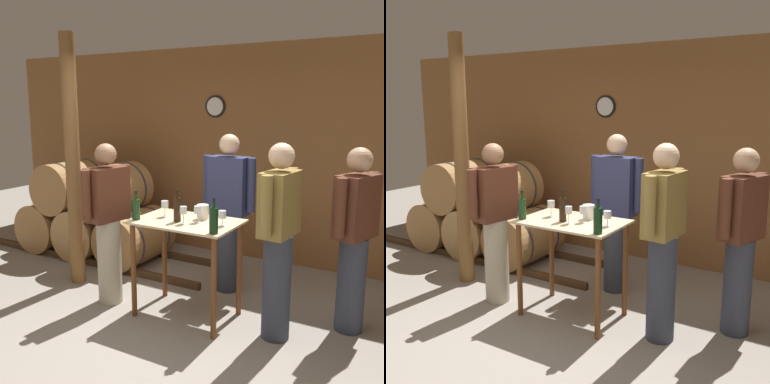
{
  "view_description": "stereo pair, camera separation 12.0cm",
  "coord_description": "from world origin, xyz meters",
  "views": [
    {
      "loc": [
        2.0,
        -2.71,
        1.97
      ],
      "look_at": [
        -0.04,
        0.81,
        1.18
      ],
      "focal_mm": 42.0,
      "sensor_mm": 36.0,
      "label": 1
    },
    {
      "loc": [
        2.1,
        -2.64,
        1.97
      ],
      "look_at": [
        -0.04,
        0.81,
        1.18
      ],
      "focal_mm": 42.0,
      "sensor_mm": 36.0,
      "label": 2
    }
  ],
  "objects": [
    {
      "name": "ice_bucket",
      "position": [
        0.06,
        0.83,
        1.0
      ],
      "size": [
        0.11,
        0.11,
        0.14
      ],
      "color": "white",
      "rests_on": "tasting_table"
    },
    {
      "name": "wine_bottle_far_left",
      "position": [
        -0.46,
        0.52,
        1.03
      ],
      "size": [
        0.07,
        0.07,
        0.27
      ],
      "color": "#193819",
      "rests_on": "tasting_table"
    },
    {
      "name": "person_visitor_near_door",
      "position": [
        1.35,
        1.18,
        0.86
      ],
      "size": [
        0.34,
        0.56,
        1.63
      ],
      "color": "#333847",
      "rests_on": "ground_plane"
    },
    {
      "name": "person_host",
      "position": [
        0.83,
        0.73,
        0.88
      ],
      "size": [
        0.25,
        0.59,
        1.67
      ],
      "color": "#333847",
      "rests_on": "ground_plane"
    },
    {
      "name": "wine_bottle_center",
      "position": [
        0.37,
        0.46,
        1.04
      ],
      "size": [
        0.08,
        0.08,
        0.29
      ],
      "color": "black",
      "rests_on": "tasting_table"
    },
    {
      "name": "wine_bottle_left",
      "position": [
        -0.09,
        0.64,
        1.05
      ],
      "size": [
        0.07,
        0.07,
        0.29
      ],
      "color": "black",
      "rests_on": "tasting_table"
    },
    {
      "name": "wine_glass_near_center",
      "position": [
        -0.01,
        0.6,
        1.05
      ],
      "size": [
        0.06,
        0.06,
        0.16
      ],
      "color": "silver",
      "rests_on": "tasting_table"
    },
    {
      "name": "wine_glass_far_side",
      "position": [
        0.33,
        0.71,
        1.03
      ],
      "size": [
        0.07,
        0.07,
        0.14
      ],
      "color": "silver",
      "rests_on": "tasting_table"
    },
    {
      "name": "wine_glass_near_left",
      "position": [
        -0.29,
        0.74,
        1.04
      ],
      "size": [
        0.07,
        0.07,
        0.15
      ],
      "color": "silver",
      "rests_on": "tasting_table"
    },
    {
      "name": "wooden_post",
      "position": [
        -1.52,
        0.81,
        1.35
      ],
      "size": [
        0.16,
        0.16,
        2.7
      ],
      "color": "brown",
      "rests_on": "ground_plane"
    },
    {
      "name": "back_wall",
      "position": [
        -0.0,
        2.57,
        1.35
      ],
      "size": [
        8.4,
        0.08,
        2.7
      ],
      "color": "brown",
      "rests_on": "ground_plane"
    },
    {
      "name": "wine_glass_near_right",
      "position": [
        0.08,
        0.71,
        1.04
      ],
      "size": [
        0.06,
        0.06,
        0.15
      ],
      "color": "silver",
      "rests_on": "tasting_table"
    },
    {
      "name": "person_visitor_with_scarf",
      "position": [
        -0.86,
        0.58,
        0.85
      ],
      "size": [
        0.29,
        0.58,
        1.61
      ],
      "color": "#B7AD93",
      "rests_on": "ground_plane"
    },
    {
      "name": "person_visitor_bearded",
      "position": [
        0.04,
        1.45,
        0.89
      ],
      "size": [
        0.59,
        0.24,
        1.68
      ],
      "color": "#333847",
      "rests_on": "ground_plane"
    },
    {
      "name": "ground_plane",
      "position": [
        0.0,
        0.0,
        0.0
      ],
      "size": [
        14.0,
        14.0,
        0.0
      ],
      "primitive_type": "plane",
      "color": "gray"
    },
    {
      "name": "barrel_rack",
      "position": [
        -2.03,
        1.63,
        0.55
      ],
      "size": [
        3.64,
        0.89,
        1.24
      ],
      "color": "#4C331E",
      "rests_on": "ground_plane"
    },
    {
      "name": "tasting_table",
      "position": [
        -0.04,
        0.71,
        0.72
      ],
      "size": [
        0.96,
        0.64,
        0.93
      ],
      "color": "beige",
      "rests_on": "ground_plane"
    }
  ]
}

